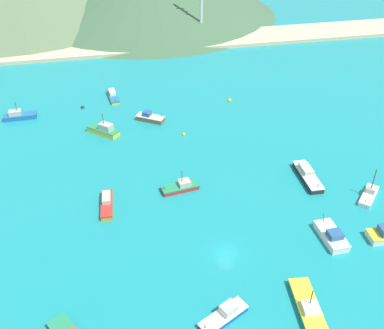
# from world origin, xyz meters

# --- Properties ---
(ground) EXTENTS (260.00, 280.00, 0.50)m
(ground) POSITION_xyz_m (0.00, 30.00, -0.25)
(ground) COLOR teal
(fishing_boat_0) EXTENTS (7.80, 7.45, 5.28)m
(fishing_boat_0) POSITION_xyz_m (-17.80, 43.22, 1.05)
(fishing_boat_0) COLOR gold
(fishing_boat_0) RESTS_ON ground
(fishing_boat_1) EXTENTS (7.25, 6.00, 2.57)m
(fishing_boat_1) POSITION_xyz_m (-6.31, 47.33, 0.82)
(fishing_boat_1) COLOR brown
(fishing_boat_1) RESTS_ON ground
(fishing_boat_2) EXTENTS (6.55, 6.61, 6.37)m
(fishing_boat_2) POSITION_xyz_m (30.91, 8.24, 0.67)
(fishing_boat_2) COLOR silver
(fishing_boat_2) RESTS_ON ground
(fishing_boat_3) EXTENTS (3.39, 7.40, 2.79)m
(fishing_boat_3) POSITION_xyz_m (18.52, -0.79, 0.86)
(fishing_boat_3) COLOR silver
(fishing_boat_3) RESTS_ON ground
(fishing_boat_4) EXTENTS (8.05, 2.85, 4.73)m
(fishing_boat_4) POSITION_xyz_m (-38.33, 55.24, 0.84)
(fishing_boat_4) COLOR #1E5BA8
(fishing_boat_4) RESTS_ON ground
(fishing_boat_6) EXTENTS (3.13, 8.65, 1.96)m
(fishing_boat_6) POSITION_xyz_m (-14.58, 62.02, 0.69)
(fishing_boat_6) COLOR gold
(fishing_boat_6) RESTS_ON ground
(fishing_boat_7) EXTENTS (3.15, 10.37, 2.50)m
(fishing_boat_7) POSITION_xyz_m (21.84, 16.38, 0.82)
(fishing_boat_7) COLOR #232328
(fishing_boat_7) RESTS_ON ground
(fishing_boat_8) EXTENTS (7.68, 3.74, 4.42)m
(fishing_boat_8) POSITION_xyz_m (-4.03, 18.30, 0.68)
(fishing_boat_8) COLOR red
(fishing_boat_8) RESTS_ON ground
(fishing_boat_9) EXTENTS (7.91, 5.51, 2.19)m
(fishing_boat_9) POSITION_xyz_m (-3.55, -12.14, 0.72)
(fishing_boat_9) COLOR #14478C
(fishing_boat_9) RESTS_ON ground
(fishing_boat_10) EXTENTS (4.18, 9.67, 4.58)m
(fishing_boat_10) POSITION_xyz_m (8.59, -13.08, 0.65)
(fishing_boat_10) COLOR #198466
(fishing_boat_10) RESTS_ON ground
(fishing_boat_12) EXTENTS (2.61, 8.20, 1.94)m
(fishing_boat_12) POSITION_xyz_m (-18.56, 16.12, 0.74)
(fishing_boat_12) COLOR orange
(fishing_boat_12) RESTS_ON ground
(buoy_0) EXTENTS (1.04, 1.04, 1.04)m
(buoy_0) POSITION_xyz_m (16.11, 53.60, 0.18)
(buoy_0) COLOR gold
(buoy_0) RESTS_ON ground
(buoy_1) EXTENTS (0.80, 0.80, 0.80)m
(buoy_1) POSITION_xyz_m (0.60, 38.73, 0.14)
(buoy_1) COLOR gold
(buoy_1) RESTS_ON ground
(buoy_2) EXTENTS (0.96, 0.96, 0.96)m
(buoy_2) POSITION_xyz_m (-22.77, 57.73, 0.17)
(buoy_2) COLOR #232328
(buoy_2) RESTS_ON ground
(beach_strip) EXTENTS (247.00, 17.30, 1.20)m
(beach_strip) POSITION_xyz_m (0.00, 100.94, 0.60)
(beach_strip) COLOR #C6B793
(beach_strip) RESTS_ON ground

